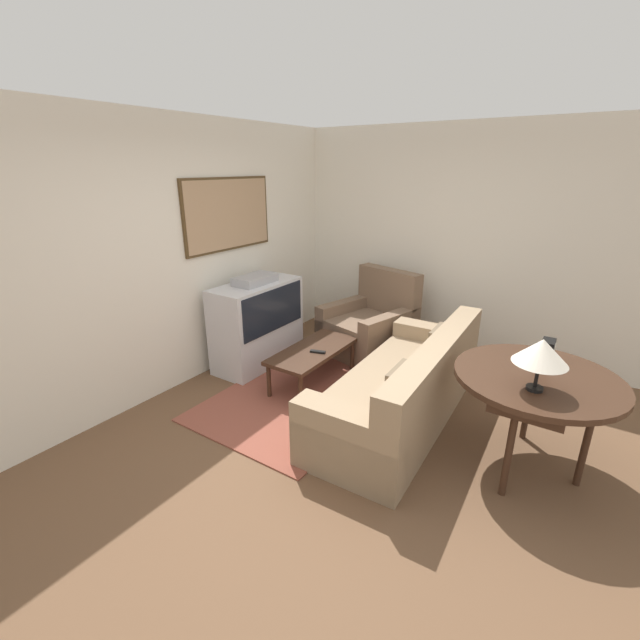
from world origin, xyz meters
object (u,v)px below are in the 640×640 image
object	(u,v)px
couch	(404,389)
table_lamp	(541,352)
tv	(258,323)
armchair	(370,327)
console_table	(537,384)
coffee_table	(313,353)
mantel_clock	(547,352)

from	to	relation	value
couch	table_lamp	bearing A→B (deg)	68.91
tv	couch	size ratio (longest dim) A/B	0.49
tv	table_lamp	world-z (taller)	table_lamp
couch	armchair	xyz separation A→B (m)	(1.20, 0.98, 0.02)
tv	table_lamp	distance (m)	3.06
tv	console_table	distance (m)	2.98
coffee_table	console_table	distance (m)	2.18
armchair	table_lamp	bearing A→B (deg)	-22.73
couch	armchair	bearing A→B (deg)	-142.76
armchair	coffee_table	world-z (taller)	armchair
armchair	mantel_clock	xyz separation A→B (m)	(-1.06, -2.04, 0.57)
tv	armchair	world-z (taller)	tv
console_table	mantel_clock	size ratio (longest dim) A/B	6.20
coffee_table	table_lamp	world-z (taller)	table_lamp
console_table	couch	bearing A→B (deg)	83.39
tv	mantel_clock	xyz separation A→B (m)	(-0.02, -2.96, 0.38)
console_table	mantel_clock	bearing A→B (deg)	-1.33
coffee_table	mantel_clock	xyz separation A→B (m)	(0.04, -2.14, 0.53)
couch	armchair	world-z (taller)	armchair
tv	table_lamp	xyz separation A→B (m)	(-0.53, -2.96, 0.57)
tv	coffee_table	bearing A→B (deg)	-94.43
couch	mantel_clock	size ratio (longest dim) A/B	12.03
couch	console_table	bearing A→B (deg)	81.48
coffee_table	armchair	bearing A→B (deg)	-5.23
tv	mantel_clock	world-z (taller)	tv
couch	table_lamp	size ratio (longest dim) A/B	6.11
armchair	coffee_table	size ratio (longest dim) A/B	1.05
armchair	coffee_table	distance (m)	1.11
coffee_table	table_lamp	xyz separation A→B (m)	(-0.46, -2.14, 0.71)
armchair	mantel_clock	size ratio (longest dim) A/B	6.12
armchair	mantel_clock	distance (m)	2.37
tv	coffee_table	world-z (taller)	tv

